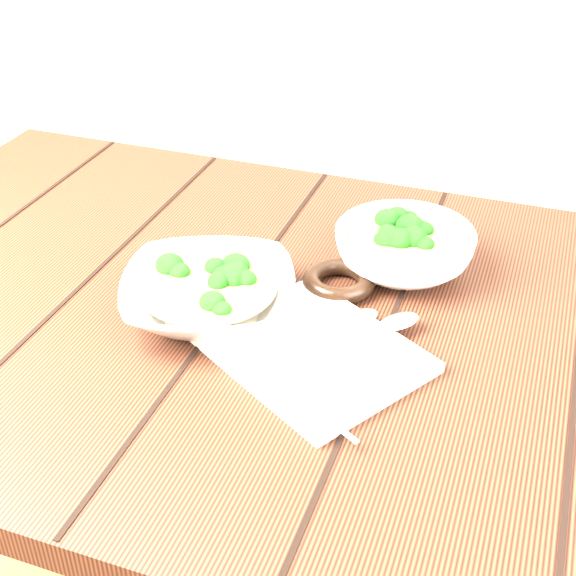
{
  "coord_description": "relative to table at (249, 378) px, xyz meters",
  "views": [
    {
      "loc": [
        0.33,
        -0.77,
        1.32
      ],
      "look_at": [
        0.06,
        -0.02,
        0.8
      ],
      "focal_mm": 50.0,
      "sensor_mm": 36.0,
      "label": 1
    }
  ],
  "objects": [
    {
      "name": "trivet",
      "position": [
        0.1,
        0.08,
        0.13
      ],
      "size": [
        0.13,
        0.13,
        0.02
      ],
      "primitive_type": "torus",
      "rotation": [
        0.0,
        0.0,
        -0.42
      ],
      "color": "black",
      "rests_on": "table"
    },
    {
      "name": "spoon_right",
      "position": [
        0.17,
        -0.02,
        0.14
      ],
      "size": [
        0.14,
        0.16,
        0.01
      ],
      "color": "#9F9D8C",
      "rests_on": "napkin"
    },
    {
      "name": "spoon_left",
      "position": [
        0.13,
        -0.03,
        0.14
      ],
      "size": [
        0.12,
        0.17,
        0.01
      ],
      "color": "#9F9D8C",
      "rests_on": "napkin"
    },
    {
      "name": "table",
      "position": [
        0.0,
        0.0,
        0.0
      ],
      "size": [
        1.2,
        0.8,
        0.75
      ],
      "color": "#391C10",
      "rests_on": "ground"
    },
    {
      "name": "soup_bowl_back",
      "position": [
        0.17,
        0.15,
        0.15
      ],
      "size": [
        0.2,
        0.2,
        0.07
      ],
      "color": "silver",
      "rests_on": "table"
    },
    {
      "name": "napkin",
      "position": [
        0.11,
        -0.07,
        0.13
      ],
      "size": [
        0.3,
        0.28,
        0.01
      ],
      "primitive_type": "cube",
      "rotation": [
        0.0,
        0.0,
        -0.54
      ],
      "color": "beige",
      "rests_on": "table"
    },
    {
      "name": "soup_bowl_front",
      "position": [
        -0.04,
        -0.03,
        0.15
      ],
      "size": [
        0.27,
        0.27,
        0.06
      ],
      "color": "silver",
      "rests_on": "table"
    }
  ]
}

